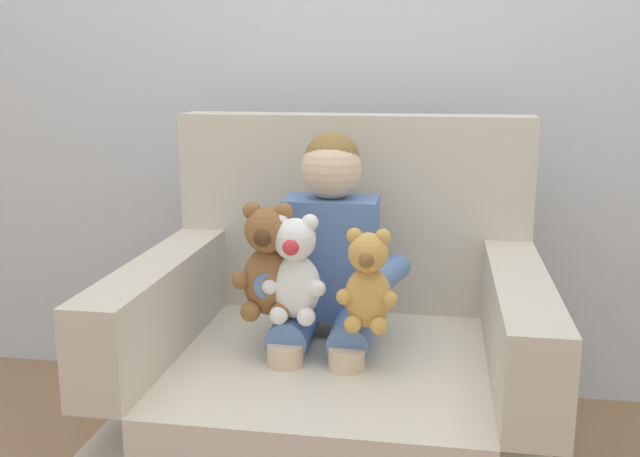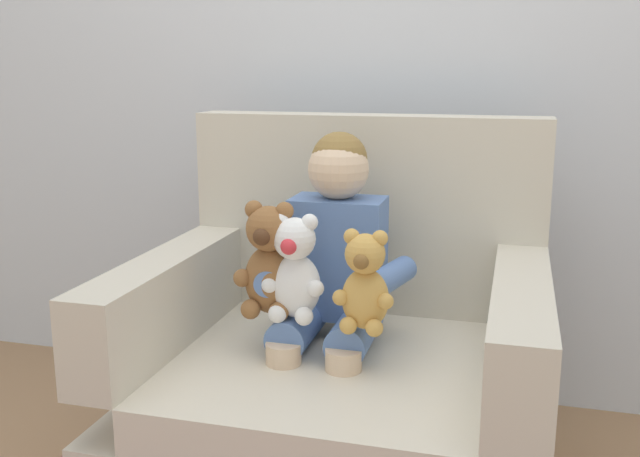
# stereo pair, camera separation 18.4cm
# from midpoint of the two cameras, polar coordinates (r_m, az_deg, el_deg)

# --- Properties ---
(back_wall) EXTENTS (6.00, 0.10, 2.60)m
(back_wall) POSITION_cam_midpoint_polar(r_m,az_deg,el_deg) (2.59, 1.66, 15.59)
(back_wall) COLOR silver
(back_wall) RESTS_ON ground
(armchair) EXTENTS (1.09, 0.94, 1.02)m
(armchair) POSITION_cam_midpoint_polar(r_m,az_deg,el_deg) (2.07, -1.20, -11.49)
(armchair) COLOR beige
(armchair) RESTS_ON ground
(seated_child) EXTENTS (0.45, 0.39, 0.82)m
(seated_child) POSITION_cam_midpoint_polar(r_m,az_deg,el_deg) (2.00, -2.04, -3.12)
(seated_child) COLOR #597AB7
(seated_child) RESTS_ON armchair
(plush_white) EXTENTS (0.17, 0.14, 0.28)m
(plush_white) POSITION_cam_midpoint_polar(r_m,az_deg,el_deg) (1.87, -4.80, -3.39)
(plush_white) COLOR white
(plush_white) RESTS_ON armchair
(plush_brown) EXTENTS (0.18, 0.15, 0.31)m
(plush_brown) POSITION_cam_midpoint_polar(r_m,az_deg,el_deg) (1.90, -6.89, -2.83)
(plush_brown) COLOR brown
(plush_brown) RESTS_ON armchair
(plush_honey) EXTENTS (0.15, 0.13, 0.26)m
(plush_honey) POSITION_cam_midpoint_polar(r_m,az_deg,el_deg) (1.80, 0.87, -4.32)
(plush_honey) COLOR gold
(plush_honey) RESTS_ON armchair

